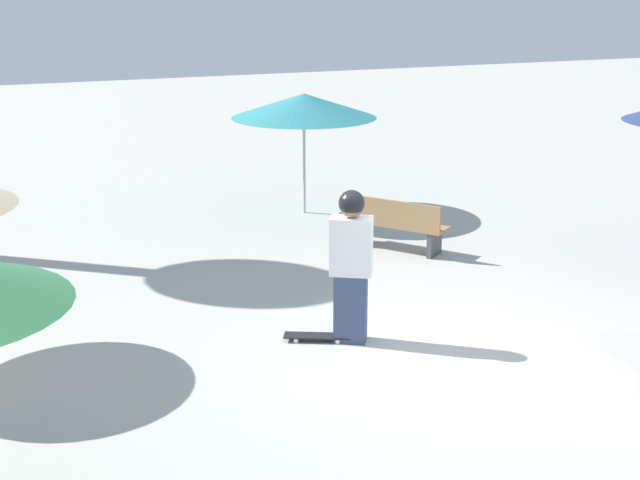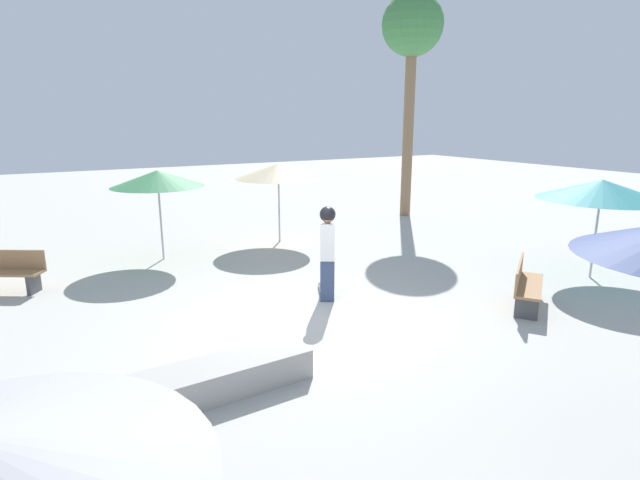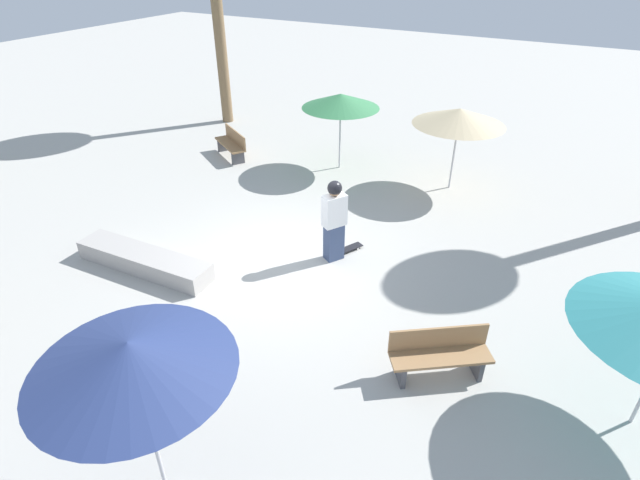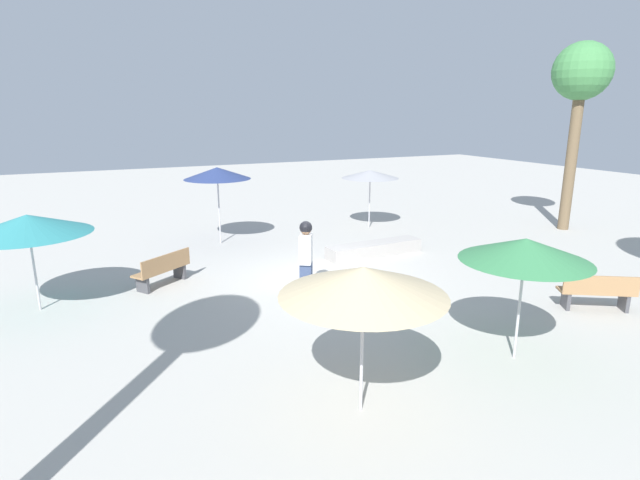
# 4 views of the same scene
# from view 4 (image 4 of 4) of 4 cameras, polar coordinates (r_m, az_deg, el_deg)

# --- Properties ---
(ground_plane) EXTENTS (60.00, 60.00, 0.00)m
(ground_plane) POSITION_cam_4_polar(r_m,az_deg,el_deg) (13.24, 0.72, -4.65)
(ground_plane) COLOR #B2AFA8
(skater_main) EXTENTS (0.48, 0.56, 1.85)m
(skater_main) POSITION_cam_4_polar(r_m,az_deg,el_deg) (11.90, -1.61, -1.84)
(skater_main) COLOR #38476B
(skater_main) RESTS_ON ground_plane
(skateboard) EXTENTS (0.53, 0.81, 0.07)m
(skateboard) POSITION_cam_4_polar(r_m,az_deg,el_deg) (11.82, -1.48, -6.75)
(skateboard) COLOR black
(skateboard) RESTS_ON ground_plane
(concrete_ledge) EXTENTS (3.17, 0.82, 0.41)m
(concrete_ledge) POSITION_cam_4_polar(r_m,az_deg,el_deg) (15.55, 6.21, -1.02)
(concrete_ledge) COLOR #A8A39E
(concrete_ledge) RESTS_ON ground_plane
(bench_near) EXTENTS (1.60, 1.21, 0.85)m
(bench_near) POSITION_cam_4_polar(r_m,az_deg,el_deg) (12.79, 29.11, -5.23)
(bench_near) COLOR #47474C
(bench_near) RESTS_ON ground_plane
(bench_far) EXTENTS (1.56, 1.29, 0.85)m
(bench_far) POSITION_cam_4_polar(r_m,az_deg,el_deg) (13.34, -17.51, -3.26)
(bench_far) COLOR #47474C
(bench_far) RESTS_ON ground_plane
(shade_umbrella_tan) EXTENTS (2.42, 2.42, 2.24)m
(shade_umbrella_tan) POSITION_cam_4_polar(r_m,az_deg,el_deg) (7.04, 4.98, -4.75)
(shade_umbrella_tan) COLOR #B7B7BC
(shade_umbrella_tan) RESTS_ON ground_plane
(shade_umbrella_grey) EXTENTS (2.15, 2.15, 2.21)m
(shade_umbrella_grey) POSITION_cam_4_polar(r_m,az_deg,el_deg) (18.98, 5.76, 7.50)
(shade_umbrella_grey) COLOR #B7B7BC
(shade_umbrella_grey) RESTS_ON ground_plane
(shade_umbrella_teal) EXTENTS (2.62, 2.62, 2.19)m
(shade_umbrella_teal) POSITION_cam_4_polar(r_m,az_deg,el_deg) (12.49, -30.42, 1.55)
(shade_umbrella_teal) COLOR #B7B7BC
(shade_umbrella_teal) RESTS_ON ground_plane
(shade_umbrella_navy) EXTENTS (2.19, 2.19, 2.57)m
(shade_umbrella_navy) POSITION_cam_4_polar(r_m,az_deg,el_deg) (16.86, -11.67, 7.48)
(shade_umbrella_navy) COLOR #B7B7BC
(shade_umbrella_navy) RESTS_ON ground_plane
(shade_umbrella_green) EXTENTS (2.24, 2.24, 2.24)m
(shade_umbrella_green) POSITION_cam_4_polar(r_m,az_deg,el_deg) (9.27, 22.42, -1.04)
(shade_umbrella_green) COLOR #B7B7BC
(shade_umbrella_green) RESTS_ON ground_plane
(palm_tree_center_right) EXTENTS (2.03, 2.03, 6.73)m
(palm_tree_center_right) POSITION_cam_4_polar(r_m,az_deg,el_deg) (20.71, 27.70, 15.97)
(palm_tree_center_right) COLOR brown
(palm_tree_center_right) RESTS_ON ground_plane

